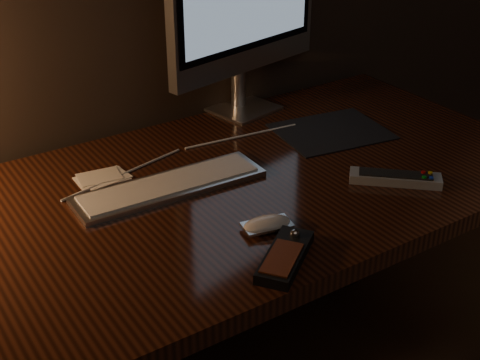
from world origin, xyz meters
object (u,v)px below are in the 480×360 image
mouse (267,226)px  media_remote (285,256)px  tv_remote (395,178)px  desk (191,228)px  keyboard (170,185)px

mouse → media_remote: size_ratio=0.55×
mouse → tv_remote: (0.34, 0.00, 0.00)m
desk → tv_remote: (0.37, -0.26, 0.14)m
mouse → tv_remote: bearing=12.4°
desk → mouse: 0.30m
desk → media_remote: size_ratio=9.22×
mouse → media_remote: media_remote is taller
desk → mouse: (0.02, -0.27, 0.14)m
mouse → keyboard: bearing=119.8°
keyboard → tv_remote: bearing=-28.3°
tv_remote → media_remote: bearing=-121.6°
mouse → tv_remote: size_ratio=0.54×
desk → tv_remote: tv_remote is taller
keyboard → tv_remote: tv_remote is taller
keyboard → mouse: bearing=-70.4°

